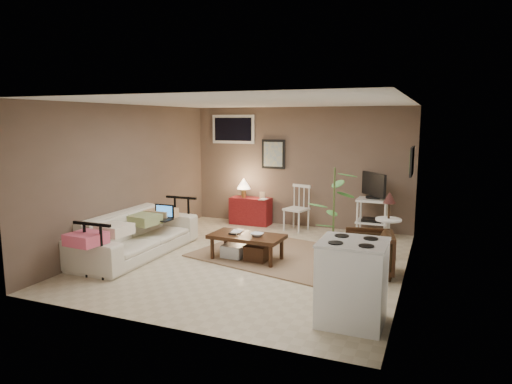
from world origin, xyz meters
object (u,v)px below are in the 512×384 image
at_px(side_table, 389,218).
at_px(stove, 352,282).
at_px(sofa, 137,227).
at_px(armchair, 368,251).
at_px(spindle_chair, 297,209).
at_px(red_console, 250,208).
at_px(potted_plant, 333,226).
at_px(tv_stand, 373,203).
at_px(coffee_table, 246,245).

distance_m(side_table, stove, 2.51).
distance_m(sofa, armchair, 3.60).
height_order(sofa, spindle_chair, sofa).
relative_size(red_console, side_table, 0.91).
xyz_separation_m(red_console, stove, (2.81, -3.90, 0.12)).
bearing_deg(sofa, potted_plant, -96.65).
bearing_deg(stove, red_console, 125.77).
height_order(tv_stand, side_table, tv_stand).
height_order(armchair, stove, stove).
distance_m(spindle_chair, potted_plant, 3.27).
relative_size(sofa, side_table, 2.20).
bearing_deg(armchair, coffee_table, -98.56).
distance_m(sofa, side_table, 3.96).
bearing_deg(tv_stand, potted_plant, -91.59).
bearing_deg(spindle_chair, stove, -64.94).
bearing_deg(side_table, stove, -92.30).
bearing_deg(coffee_table, side_table, 24.28).
height_order(coffee_table, side_table, side_table).
height_order(sofa, armchair, sofa).
bearing_deg(potted_plant, side_table, 73.56).
distance_m(spindle_chair, armchair, 2.70).
bearing_deg(red_console, spindle_chair, -7.82).
bearing_deg(coffee_table, sofa, -167.15).
xyz_separation_m(potted_plant, stove, (0.39, -0.82, -0.40)).
bearing_deg(side_table, potted_plant, -106.44).
bearing_deg(armchair, tv_stand, 176.27).
distance_m(red_console, side_table, 3.25).
distance_m(tv_stand, side_table, 1.34).
xyz_separation_m(spindle_chair, side_table, (1.86, -1.26, 0.24)).
bearing_deg(tv_stand, red_console, 177.04).
distance_m(red_console, spindle_chair, 1.07).
distance_m(coffee_table, spindle_chair, 2.17).
bearing_deg(coffee_table, stove, -40.02).
height_order(spindle_chair, side_table, side_table).
distance_m(spindle_chair, side_table, 2.26).
relative_size(sofa, stove, 2.56).
bearing_deg(red_console, coffee_table, -68.47).
bearing_deg(armchair, stove, -7.88).
distance_m(coffee_table, armchair, 1.84).
bearing_deg(tv_stand, coffee_table, -126.15).
height_order(sofa, tv_stand, tv_stand).
bearing_deg(red_console, tv_stand, -2.96).
height_order(spindle_chair, tv_stand, tv_stand).
xyz_separation_m(red_console, armchair, (2.74, -2.25, 0.00)).
relative_size(coffee_table, spindle_chair, 1.30).
relative_size(spindle_chair, tv_stand, 0.74).
distance_m(side_table, potted_plant, 1.76).
relative_size(red_console, stove, 1.06).
relative_size(spindle_chair, armchair, 1.32).
bearing_deg(potted_plant, red_console, 128.14).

